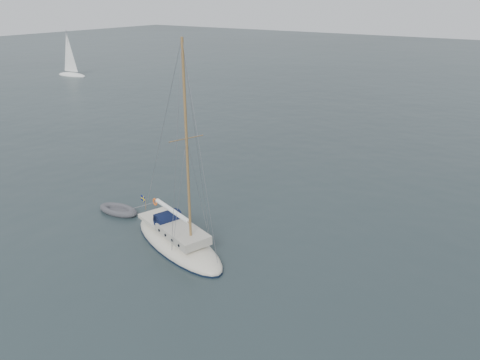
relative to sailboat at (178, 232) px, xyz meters
The scene contains 4 objects.
ground 4.10m from the sailboat, 44.96° to the left, with size 300.00×300.00×0.00m, color black.
sailboat is the anchor object (origin of this frame).
dinghy 6.47m from the sailboat, 169.74° to the left, with size 3.05×1.38×0.44m.
distant_yacht_a 66.70m from the sailboat, 147.69° to the left, with size 6.31×3.36×8.36m.
Camera 1 is at (13.67, -20.71, 13.80)m, focal length 35.00 mm.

